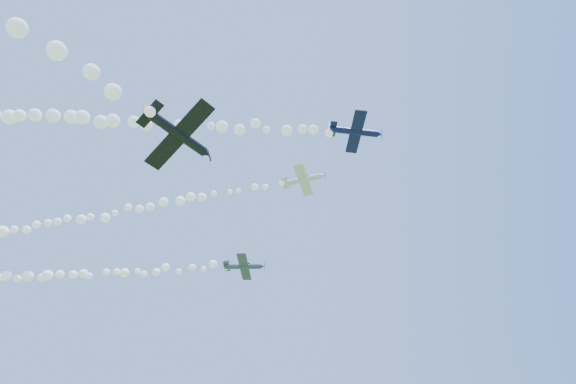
{
  "coord_description": "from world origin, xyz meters",
  "views": [
    {
      "loc": [
        2.63,
        -57.37,
        2.0
      ],
      "look_at": [
        2.01,
        -6.65,
        43.69
      ],
      "focal_mm": 30.0,
      "sensor_mm": 36.0,
      "label": 1
    }
  ],
  "objects_px": {
    "plane_black": "(179,134)",
    "plane_white": "(303,180)",
    "plane_grey": "(244,266)",
    "plane_navy": "(356,132)"
  },
  "relations": [
    {
      "from": "plane_grey",
      "to": "plane_black",
      "type": "xyz_separation_m",
      "value": [
        -2.58,
        -35.81,
        -7.29
      ]
    },
    {
      "from": "plane_grey",
      "to": "plane_navy",
      "type": "bearing_deg",
      "value": -43.69
    },
    {
      "from": "plane_black",
      "to": "plane_white",
      "type": "bearing_deg",
      "value": 14.27
    },
    {
      "from": "plane_navy",
      "to": "plane_grey",
      "type": "relative_size",
      "value": 1.18
    },
    {
      "from": "plane_grey",
      "to": "plane_black",
      "type": "height_order",
      "value": "plane_grey"
    },
    {
      "from": "plane_navy",
      "to": "plane_black",
      "type": "xyz_separation_m",
      "value": [
        -19.51,
        -17.6,
        -18.7
      ]
    },
    {
      "from": "plane_white",
      "to": "plane_navy",
      "type": "relative_size",
      "value": 0.87
    },
    {
      "from": "plane_white",
      "to": "plane_black",
      "type": "bearing_deg",
      "value": -102.66
    },
    {
      "from": "plane_navy",
      "to": "plane_black",
      "type": "relative_size",
      "value": 1.23
    },
    {
      "from": "plane_navy",
      "to": "plane_black",
      "type": "distance_m",
      "value": 32.25
    }
  ]
}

